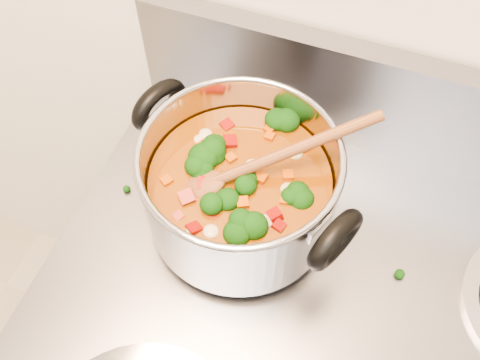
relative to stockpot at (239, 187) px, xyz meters
name	(u,v)px	position (x,y,z in m)	size (l,w,h in m)	color
stockpot	(239,187)	(0.00, 0.00, 0.00)	(0.29, 0.23, 0.14)	#A8A8B0
wooden_spoon	(246,169)	(0.01, 0.00, 0.03)	(0.21, 0.15, 0.09)	brown
cooktop_crumbs	(279,299)	(0.08, -0.09, -0.07)	(0.28, 0.27, 0.01)	black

